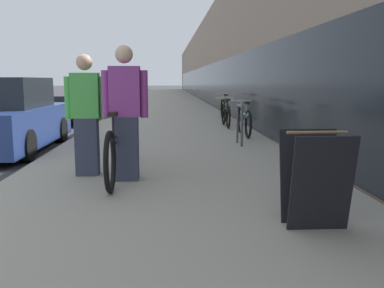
# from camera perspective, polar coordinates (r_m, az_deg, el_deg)

# --- Properties ---
(sidewalk_slab) EXTENTS (4.62, 70.00, 0.14)m
(sidewalk_slab) POSITION_cam_1_polar(r_m,az_deg,el_deg) (25.51, -3.22, 5.33)
(sidewalk_slab) COLOR gray
(sidewalk_slab) RESTS_ON ground
(storefront_facade) EXTENTS (10.01, 70.00, 5.42)m
(storefront_facade) POSITION_cam_1_polar(r_m,az_deg,el_deg) (34.30, 9.27, 10.47)
(storefront_facade) COLOR gray
(storefront_facade) RESTS_ON ground
(tandem_bicycle) EXTENTS (0.52, 2.88, 0.96)m
(tandem_bicycle) POSITION_cam_1_polar(r_m,az_deg,el_deg) (6.25, -9.64, -0.33)
(tandem_bicycle) COLOR black
(tandem_bicycle) RESTS_ON sidewalk_slab
(person_rider) EXTENTS (0.61, 0.24, 1.81)m
(person_rider) POSITION_cam_1_polar(r_m,az_deg,el_deg) (5.81, -8.89, 4.03)
(person_rider) COLOR #33384C
(person_rider) RESTS_ON sidewalk_slab
(person_bystander) EXTENTS (0.58, 0.23, 1.71)m
(person_bystander) POSITION_cam_1_polar(r_m,az_deg,el_deg) (6.24, -13.94, 3.74)
(person_bystander) COLOR #33384C
(person_bystander) RESTS_ON sidewalk_slab
(bike_rack_hoop) EXTENTS (0.05, 0.60, 0.84)m
(bike_rack_hoop) POSITION_cam_1_polar(r_m,az_deg,el_deg) (9.04, 6.38, 3.15)
(bike_rack_hoop) COLOR #4C4C51
(bike_rack_hoop) RESTS_ON sidewalk_slab
(cruiser_bike_nearest) EXTENTS (0.52, 1.72, 0.85)m
(cruiser_bike_nearest) POSITION_cam_1_polar(r_m,az_deg,el_deg) (10.54, 6.97, 3.07)
(cruiser_bike_nearest) COLOR black
(cruiser_bike_nearest) RESTS_ON sidewalk_slab
(cruiser_bike_middle) EXTENTS (0.52, 1.62, 0.83)m
(cruiser_bike_middle) POSITION_cam_1_polar(r_m,az_deg,el_deg) (12.52, 4.54, 3.93)
(cruiser_bike_middle) COLOR black
(cruiser_bike_middle) RESTS_ON sidewalk_slab
(cruiser_bike_farthest) EXTENTS (0.52, 1.66, 0.90)m
(cruiser_bike_farthest) POSITION_cam_1_polar(r_m,az_deg,el_deg) (14.58, 4.34, 4.68)
(cruiser_bike_farthest) COLOR black
(cruiser_bike_farthest) RESTS_ON sidewalk_slab
(sandwich_board_sign) EXTENTS (0.56, 0.56, 0.90)m
(sandwich_board_sign) POSITION_cam_1_polar(r_m,az_deg,el_deg) (4.12, 16.11, -4.48)
(sandwich_board_sign) COLOR black
(sandwich_board_sign) RESTS_ON sidewalk_slab
(parked_sedan_curbside) EXTENTS (1.94, 4.20, 1.54)m
(parked_sedan_curbside) POSITION_cam_1_polar(r_m,az_deg,el_deg) (9.78, -23.89, 3.16)
(parked_sedan_curbside) COLOR navy
(parked_sedan_curbside) RESTS_ON ground
(vintage_roadster_curbside) EXTENTS (1.73, 4.19, 0.91)m
(vintage_roadster_curbside) POSITION_cam_1_polar(r_m,az_deg,el_deg) (15.33, -16.29, 4.10)
(vintage_roadster_curbside) COLOR black
(vintage_roadster_curbside) RESTS_ON ground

